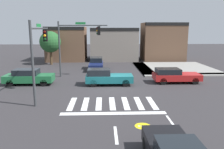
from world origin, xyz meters
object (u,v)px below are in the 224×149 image
car_teal (107,77)px  traffic_signal_northwest (76,39)px  car_red (174,75)px  car_navy (96,64)px  car_green (28,77)px  traffic_signal_southwest (39,47)px  roadside_tree (50,42)px

car_teal → traffic_signal_northwest: bearing=129.0°
car_red → car_navy: car_navy is taller
car_green → car_red: 14.33m
traffic_signal_northwest → car_navy: traffic_signal_northwest is taller
traffic_signal_southwest → roadside_tree: bearing=10.2°
car_green → car_red: bearing=1.1°
traffic_signal_southwest → traffic_signal_northwest: bearing=-12.2°
traffic_signal_northwest → traffic_signal_southwest: (-1.81, -8.34, -0.25)m
traffic_signal_southwest → car_green: 6.25m
car_teal → car_red: bearing=5.8°
traffic_signal_northwest → car_teal: 6.21m
car_red → roadside_tree: (-14.96, 12.24, 2.64)m
traffic_signal_northwest → car_red: (10.03, -3.32, -3.50)m
traffic_signal_southwest → car_green: (-2.49, 4.74, -3.22)m
traffic_signal_northwest → traffic_signal_southwest: traffic_signal_northwest is taller
traffic_signal_northwest → car_green: bearing=-140.0°
car_navy → car_teal: bearing=8.5°
car_teal → car_red: size_ratio=0.97×
car_green → traffic_signal_southwest: bearing=-62.3°
car_green → car_teal: (7.54, -0.41, 0.02)m
car_navy → roadside_tree: roadside_tree is taller
traffic_signal_northwest → roadside_tree: (-4.92, 8.91, -0.86)m
roadside_tree → traffic_signal_northwest: bearing=-61.1°
traffic_signal_northwest → traffic_signal_southwest: bearing=-102.2°
car_navy → roadside_tree: bearing=-123.1°
car_green → car_red: (14.33, 0.28, -0.03)m
roadside_tree → car_green: bearing=-87.1°
traffic_signal_southwest → car_red: bearing=-67.0°
car_red → car_navy: size_ratio=1.04×
traffic_signal_southwest → car_navy: 13.69m
car_teal → roadside_tree: 15.51m
car_navy → roadside_tree: (-6.90, 4.50, 2.60)m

